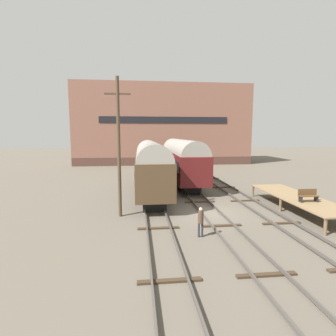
% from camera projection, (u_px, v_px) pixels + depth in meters
% --- Properties ---
extents(ground_plane, '(200.00, 200.00, 0.00)m').
position_uv_depth(ground_plane, '(209.00, 213.00, 19.82)').
color(ground_plane, '#60594C').
extents(track_left, '(2.60, 60.00, 0.26)m').
position_uv_depth(track_left, '(155.00, 213.00, 19.35)').
color(track_left, '#4C4742').
rests_on(track_left, ground).
extents(track_middle, '(2.60, 60.00, 0.26)m').
position_uv_depth(track_middle, '(209.00, 211.00, 19.80)').
color(track_middle, '#4C4742').
rests_on(track_middle, ground).
extents(track_right, '(2.60, 60.00, 0.26)m').
position_uv_depth(track_right, '(261.00, 209.00, 20.25)').
color(track_right, '#4C4742').
rests_on(track_right, ground).
extents(train_car_maroon, '(3.09, 17.11, 5.28)m').
position_uv_depth(train_car_maroon, '(182.00, 158.00, 32.15)').
color(train_car_maroon, black).
rests_on(train_car_maroon, ground).
extents(train_car_brown, '(2.96, 15.06, 5.21)m').
position_uv_depth(train_car_brown, '(151.00, 165.00, 25.51)').
color(train_car_brown, black).
rests_on(train_car_brown, ground).
extents(station_platform, '(2.99, 10.10, 1.11)m').
position_uv_depth(station_platform, '(297.00, 198.00, 20.21)').
color(station_platform, '#8C704C').
rests_on(station_platform, ground).
extents(bench, '(1.40, 0.40, 0.91)m').
position_uv_depth(bench, '(308.00, 195.00, 18.63)').
color(bench, brown).
rests_on(bench, station_platform).
extents(person_worker, '(0.32, 0.32, 1.76)m').
position_uv_depth(person_worker, '(201.00, 219.00, 14.98)').
color(person_worker, '#282833').
rests_on(person_worker, ground).
extents(utility_pole, '(1.80, 0.24, 9.82)m').
position_uv_depth(utility_pole, '(119.00, 146.00, 18.34)').
color(utility_pole, '#473828').
rests_on(utility_pole, ground).
extents(warehouse_building, '(34.54, 12.45, 15.65)m').
position_uv_depth(warehouse_building, '(162.00, 125.00, 55.36)').
color(warehouse_building, '#4F342A').
rests_on(warehouse_building, ground).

